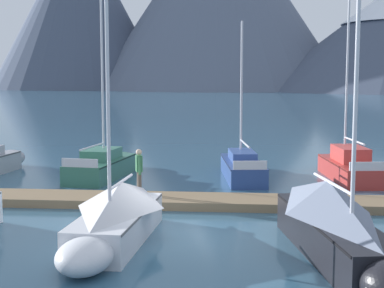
{
  "coord_description": "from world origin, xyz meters",
  "views": [
    {
      "loc": [
        1.63,
        -16.58,
        4.66
      ],
      "look_at": [
        0.0,
        6.0,
        2.0
      ],
      "focal_mm": 54.41,
      "sensor_mm": 36.0,
      "label": 1
    }
  ],
  "objects_px": {
    "sailboat_mid_dock_port": "(106,164)",
    "sailboat_far_berth": "(241,166)",
    "sailboat_outer_slip": "(335,223)",
    "person_on_dock": "(139,169)",
    "sailboat_end_of_dock": "(348,165)",
    "sailboat_mid_dock_starboard": "(115,216)"
  },
  "relations": [
    {
      "from": "person_on_dock",
      "to": "sailboat_mid_dock_starboard",
      "type": "bearing_deg",
      "value": -88.01
    },
    {
      "from": "sailboat_far_berth",
      "to": "person_on_dock",
      "type": "relative_size",
      "value": 4.22
    },
    {
      "from": "sailboat_far_berth",
      "to": "sailboat_end_of_dock",
      "type": "distance_m",
      "value": 4.88
    },
    {
      "from": "sailboat_mid_dock_port",
      "to": "sailboat_end_of_dock",
      "type": "distance_m",
      "value": 11.18
    },
    {
      "from": "sailboat_outer_slip",
      "to": "person_on_dock",
      "type": "xyz_separation_m",
      "value": [
        -6.05,
        6.3,
        0.32
      ]
    },
    {
      "from": "sailboat_mid_dock_port",
      "to": "sailboat_far_berth",
      "type": "relative_size",
      "value": 1.23
    },
    {
      "from": "sailboat_far_berth",
      "to": "sailboat_end_of_dock",
      "type": "relative_size",
      "value": 0.8
    },
    {
      "from": "sailboat_end_of_dock",
      "to": "sailboat_mid_dock_starboard",
      "type": "bearing_deg",
      "value": -127.37
    },
    {
      "from": "sailboat_mid_dock_starboard",
      "to": "sailboat_far_berth",
      "type": "relative_size",
      "value": 0.98
    },
    {
      "from": "sailboat_outer_slip",
      "to": "person_on_dock",
      "type": "bearing_deg",
      "value": 133.85
    },
    {
      "from": "sailboat_far_berth",
      "to": "person_on_dock",
      "type": "xyz_separation_m",
      "value": [
        -3.82,
        -5.73,
        0.73
      ]
    },
    {
      "from": "sailboat_far_berth",
      "to": "sailboat_mid_dock_port",
      "type": "bearing_deg",
      "value": -178.47
    },
    {
      "from": "sailboat_mid_dock_starboard",
      "to": "sailboat_far_berth",
      "type": "distance_m",
      "value": 11.62
    },
    {
      "from": "person_on_dock",
      "to": "sailboat_mid_dock_port",
      "type": "bearing_deg",
      "value": 114.06
    },
    {
      "from": "person_on_dock",
      "to": "sailboat_far_berth",
      "type": "bearing_deg",
      "value": 56.3
    },
    {
      "from": "sailboat_far_berth",
      "to": "sailboat_outer_slip",
      "type": "height_order",
      "value": "sailboat_outer_slip"
    },
    {
      "from": "sailboat_far_berth",
      "to": "sailboat_end_of_dock",
      "type": "height_order",
      "value": "sailboat_end_of_dock"
    },
    {
      "from": "sailboat_mid_dock_starboard",
      "to": "sailboat_end_of_dock",
      "type": "height_order",
      "value": "sailboat_end_of_dock"
    },
    {
      "from": "sailboat_mid_dock_starboard",
      "to": "person_on_dock",
      "type": "xyz_separation_m",
      "value": [
        -0.18,
        5.31,
        0.49
      ]
    },
    {
      "from": "sailboat_mid_dock_starboard",
      "to": "person_on_dock",
      "type": "relative_size",
      "value": 4.14
    },
    {
      "from": "sailboat_mid_dock_port",
      "to": "sailboat_end_of_dock",
      "type": "xyz_separation_m",
      "value": [
        11.18,
        0.28,
        0.03
      ]
    },
    {
      "from": "sailboat_outer_slip",
      "to": "sailboat_end_of_dock",
      "type": "bearing_deg",
      "value": 77.69
    }
  ]
}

